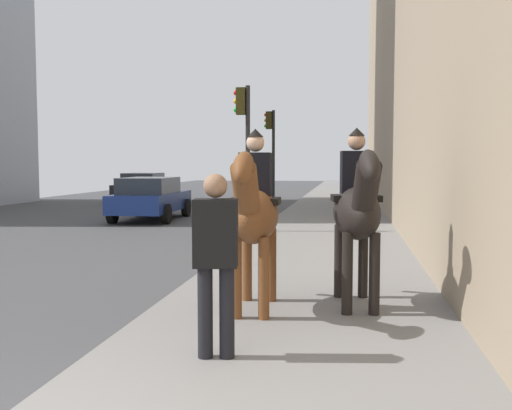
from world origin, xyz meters
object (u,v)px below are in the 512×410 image
(mounted_horse_near, at_px, (254,212))
(traffic_light_far_curb, at_px, (271,144))
(car_near_lane, at_px, (142,187))
(mounted_horse_far, at_px, (357,209))
(traffic_light_near_curb, at_px, (245,136))
(pedestrian_greeting, at_px, (216,253))
(car_mid_lane, at_px, (151,198))

(mounted_horse_near, xyz_separation_m, traffic_light_far_curb, (16.54, 1.98, 1.37))
(car_near_lane, relative_size, traffic_light_far_curb, 1.00)
(mounted_horse_far, distance_m, traffic_light_near_curb, 8.44)
(pedestrian_greeting, distance_m, car_near_lane, 23.47)
(traffic_light_far_curb, bearing_deg, car_mid_lane, 143.44)
(mounted_horse_near, xyz_separation_m, car_mid_lane, (11.87, 5.45, -0.56))
(mounted_horse_far, bearing_deg, pedestrian_greeting, -38.35)
(mounted_horse_near, relative_size, traffic_light_near_curb, 0.56)
(traffic_light_near_curb, height_order, traffic_light_far_curb, traffic_light_far_curb)
(mounted_horse_far, distance_m, car_mid_lane, 13.29)
(pedestrian_greeting, height_order, car_mid_lane, pedestrian_greeting)
(mounted_horse_near, distance_m, car_near_lane, 21.88)
(mounted_horse_far, height_order, car_near_lane, mounted_horse_far)
(car_near_lane, distance_m, car_mid_lane, 8.83)
(car_mid_lane, xyz_separation_m, traffic_light_near_curb, (-3.63, -3.86, 1.87))
(mounted_horse_far, height_order, pedestrian_greeting, mounted_horse_far)
(traffic_light_far_curb, bearing_deg, pedestrian_greeting, -174.03)
(car_mid_lane, height_order, traffic_light_near_curb, traffic_light_near_curb)
(car_near_lane, distance_m, traffic_light_far_curb, 7.86)
(car_near_lane, height_order, car_mid_lane, same)
(traffic_light_near_curb, bearing_deg, car_near_lane, 31.15)
(car_mid_lane, bearing_deg, traffic_light_far_curb, -38.80)
(pedestrian_greeting, relative_size, car_mid_lane, 0.39)
(mounted_horse_far, xyz_separation_m, pedestrian_greeting, (-2.14, 1.30, -0.25))
(traffic_light_far_curb, bearing_deg, mounted_horse_far, -168.75)
(mounted_horse_far, bearing_deg, traffic_light_near_curb, -167.29)
(mounted_horse_near, xyz_separation_m, pedestrian_greeting, (-1.75, 0.07, -0.23))
(mounted_horse_far, height_order, traffic_light_near_curb, traffic_light_near_curb)
(mounted_horse_near, relative_size, mounted_horse_far, 0.99)
(mounted_horse_far, distance_m, traffic_light_far_curb, 16.53)
(mounted_horse_near, bearing_deg, pedestrian_greeting, -4.25)
(car_near_lane, bearing_deg, car_mid_lane, 19.04)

